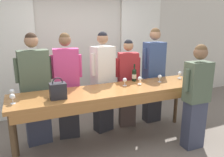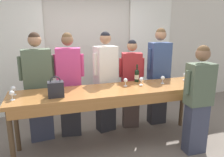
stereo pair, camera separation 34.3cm
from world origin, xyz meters
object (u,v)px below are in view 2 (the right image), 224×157
(wine_bottle, at_px, (137,75))
(host_pouring, at_px, (198,99))
(guest_olive_jacket, at_px, (39,87))
(wine_glass_center_left, at_px, (163,78))
(wine_glass_center_mid, at_px, (185,75))
(wine_glass_front_left, at_px, (126,81))
(guest_navy_coat, at_px, (159,76))
(wine_glass_front_right, at_px, (141,80))
(wine_glass_front_mid, at_px, (13,89))
(tasting_bar, at_px, (114,95))
(guest_cream_sweater, at_px, (106,82))
(guest_pink_top, at_px, (69,84))
(handbag, at_px, (56,89))
(wine_glass_center_right, at_px, (12,94))
(guest_striped_shirt, at_px, (131,83))

(wine_bottle, distance_m, host_pouring, 1.09)
(guest_olive_jacket, bearing_deg, wine_bottle, -8.56)
(wine_glass_center_left, relative_size, guest_olive_jacket, 0.07)
(wine_glass_center_left, xyz_separation_m, wine_glass_center_mid, (0.50, 0.08, 0.00))
(wine_glass_front_left, bearing_deg, guest_navy_coat, 27.73)
(wine_glass_front_right, bearing_deg, wine_glass_front_left, 176.03)
(wine_glass_center_left, relative_size, wine_glass_center_mid, 1.00)
(wine_glass_front_right, xyz_separation_m, guest_navy_coat, (0.58, 0.47, -0.08))
(wine_glass_front_left, relative_size, wine_glass_front_mid, 1.00)
(tasting_bar, height_order, guest_olive_jacket, guest_olive_jacket)
(wine_glass_front_right, bearing_deg, guest_cream_sweater, 135.77)
(tasting_bar, xyz_separation_m, guest_olive_jacket, (-1.12, 0.57, 0.06))
(tasting_bar, bearing_deg, wine_glass_front_left, 27.13)
(wine_glass_front_left, distance_m, wine_glass_center_mid, 1.16)
(guest_pink_top, xyz_separation_m, guest_cream_sweater, (0.65, 0.00, -0.01))
(handbag, relative_size, wine_glass_center_mid, 2.28)
(wine_glass_center_right, bearing_deg, wine_glass_front_mid, 91.52)
(tasting_bar, relative_size, wine_bottle, 10.22)
(guest_navy_coat, bearing_deg, wine_glass_center_left, -111.94)
(wine_glass_center_left, bearing_deg, wine_glass_center_right, -176.47)
(wine_glass_front_right, bearing_deg, guest_pink_top, 157.41)
(wine_glass_front_left, xyz_separation_m, wine_glass_front_mid, (-1.69, 0.04, 0.00))
(wine_glass_center_right, xyz_separation_m, guest_pink_top, (0.83, 0.63, -0.11))
(wine_bottle, bearing_deg, host_pouring, -54.30)
(wine_glass_center_right, bearing_deg, wine_glass_front_left, 6.18)
(guest_olive_jacket, bearing_deg, wine_glass_center_right, -116.79)
(guest_olive_jacket, bearing_deg, guest_pink_top, 0.00)
(wine_glass_center_left, height_order, host_pouring, host_pouring)
(guest_cream_sweater, bearing_deg, wine_glass_front_left, -64.98)
(wine_glass_front_mid, distance_m, wine_glass_center_left, 2.35)
(host_pouring, bearing_deg, wine_glass_center_mid, 70.25)
(wine_glass_center_mid, relative_size, guest_pink_top, 0.07)
(wine_glass_center_right, xyz_separation_m, host_pouring, (2.59, -0.48, -0.19))
(wine_glass_center_mid, bearing_deg, guest_navy_coat, 127.08)
(guest_pink_top, relative_size, host_pouring, 1.09)
(wine_bottle, xyz_separation_m, wine_glass_front_left, (-0.29, -0.20, -0.02))
(wine_glass_center_left, distance_m, wine_glass_center_mid, 0.51)
(wine_glass_center_left, distance_m, host_pouring, 0.70)
(wine_glass_front_right, height_order, guest_navy_coat, guest_navy_coat)
(handbag, height_order, guest_cream_sweater, guest_cream_sweater)
(tasting_bar, bearing_deg, wine_glass_front_right, 11.49)
(wine_glass_center_right, relative_size, guest_cream_sweater, 0.07)
(guest_pink_top, height_order, guest_navy_coat, guest_navy_coat)
(tasting_bar, distance_m, handbag, 0.90)
(wine_bottle, relative_size, guest_striped_shirt, 0.18)
(wine_glass_center_mid, distance_m, guest_olive_jacket, 2.56)
(tasting_bar, height_order, guest_cream_sweater, guest_cream_sweater)
(wine_glass_center_left, bearing_deg, tasting_bar, -174.59)
(wine_glass_front_mid, bearing_deg, guest_pink_top, 25.99)
(wine_glass_front_left, relative_size, guest_pink_top, 0.07)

